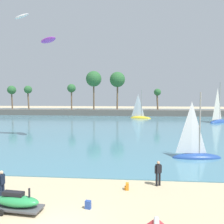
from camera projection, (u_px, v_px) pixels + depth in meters
sea at (121, 118)px, 65.61m from camera, size 220.00×97.33×0.06m
palm_headland at (116, 106)px, 74.13m from camera, size 92.31×6.65×13.60m
watercraft_on_trailer at (17, 202)px, 12.30m from camera, size 2.69×1.31×1.28m
person_rigging_by_gear at (2, 184)px, 13.80m from camera, size 0.25×0.55×1.67m
person_at_waterline at (158, 172)px, 15.83m from camera, size 0.49×0.34×1.67m
backpack_near_kite at (88, 205)px, 12.64m from camera, size 0.34×0.32×0.44m
backpack_spare at (127, 187)px, 15.18m from camera, size 0.28×0.31×0.44m
sailboat_near_shore at (140, 115)px, 63.86m from camera, size 5.88×3.35×8.17m
sailboat_mid_bay at (218, 119)px, 53.67m from camera, size 6.12×6.09×9.63m
sailboat_toward_headland at (196, 152)px, 22.77m from camera, size 4.73×1.74×6.72m
kite_aloft_high_over_bay at (21, 16)px, 32.23m from camera, size 3.12×2.54×0.83m
kite_aloft_low_near_shore at (48, 40)px, 31.32m from camera, size 3.50×3.65×0.54m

